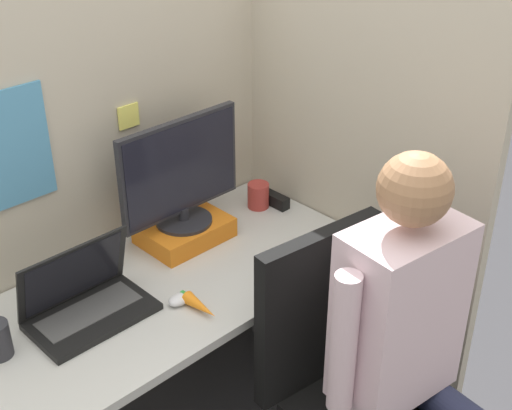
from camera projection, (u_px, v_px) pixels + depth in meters
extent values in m
cube|color=#B7AD99|center=(66.00, 223.00, 2.28)|extent=(2.11, 0.04, 1.68)
cube|color=#4C8EB7|center=(7.00, 150.00, 2.01)|extent=(0.26, 0.01, 0.35)
cube|color=#F4EA66|center=(129.00, 116.00, 2.27)|extent=(0.08, 0.01, 0.08)
cube|color=#B7AD99|center=(330.00, 180.00, 2.54)|extent=(0.04, 1.25, 1.68)
cube|color=#B7B7B2|center=(131.00, 306.00, 2.15)|extent=(1.61, 0.62, 0.03)
cube|color=#4C4C51|center=(301.00, 293.00, 2.79)|extent=(0.03, 0.53, 0.68)
cube|color=orange|center=(185.00, 231.00, 2.43)|extent=(0.29, 0.22, 0.07)
cylinder|color=#232328|center=(184.00, 220.00, 2.41)|extent=(0.19, 0.19, 0.01)
cylinder|color=#232328|center=(184.00, 213.00, 2.39)|extent=(0.04, 0.04, 0.04)
cube|color=#232328|center=(180.00, 167.00, 2.31)|extent=(0.47, 0.02, 0.33)
cube|color=black|center=(183.00, 168.00, 2.30)|extent=(0.44, 0.00, 0.30)
cube|color=black|center=(93.00, 316.00, 2.06)|extent=(0.35, 0.21, 0.02)
cube|color=#424242|center=(89.00, 311.00, 2.07)|extent=(0.30, 0.12, 0.00)
cube|color=black|center=(73.00, 274.00, 2.06)|extent=(0.35, 0.06, 0.21)
cube|color=black|center=(74.00, 274.00, 2.05)|extent=(0.31, 0.05, 0.18)
ellipsoid|color=silver|center=(180.00, 299.00, 2.12)|extent=(0.08, 0.05, 0.03)
cube|color=black|center=(274.00, 199.00, 2.64)|extent=(0.04, 0.12, 0.05)
cone|color=orange|center=(201.00, 307.00, 2.09)|extent=(0.04, 0.13, 0.04)
cylinder|color=green|center=(184.00, 295.00, 2.13)|extent=(0.02, 0.02, 0.02)
cube|color=black|center=(318.00, 309.00, 2.11)|extent=(0.44, 0.10, 0.53)
cylinder|color=#282D4C|center=(445.00, 405.00, 2.06)|extent=(0.15, 0.32, 0.11)
cube|color=silver|center=(399.00, 313.00, 1.91)|extent=(0.36, 0.24, 0.53)
sphere|color=#9E704C|center=(415.00, 189.00, 1.72)|extent=(0.19, 0.19, 0.19)
cylinder|color=silver|center=(344.00, 344.00, 1.80)|extent=(0.07, 0.07, 0.42)
cylinder|color=silver|center=(449.00, 286.00, 2.02)|extent=(0.07, 0.07, 0.42)
cylinder|color=#A3332D|center=(258.00, 195.00, 2.62)|extent=(0.08, 0.08, 0.09)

